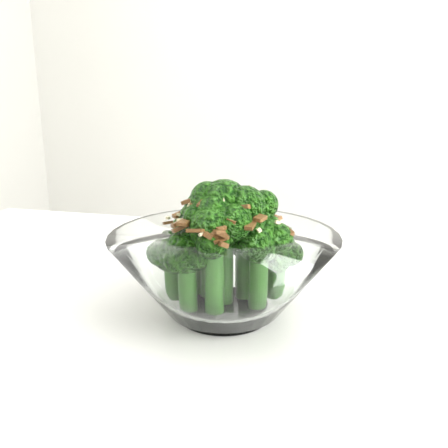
% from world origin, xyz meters
% --- Properties ---
extents(table, '(1.29, 0.95, 0.75)m').
position_xyz_m(table, '(0.08, -0.03, 0.68)').
color(table, white).
rests_on(table, ground).
extents(broccoli_dish, '(0.21, 0.21, 0.13)m').
position_xyz_m(broccoli_dish, '(-0.06, 0.03, 0.80)').
color(broccoli_dish, white).
rests_on(broccoli_dish, table).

